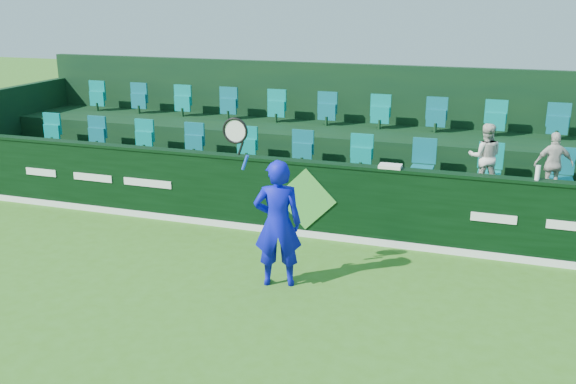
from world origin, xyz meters
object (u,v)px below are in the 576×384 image
(spectator_middle, at_px, (554,164))
(drinks_bottle, at_px, (538,173))
(towel, at_px, (390,166))
(tennis_player, at_px, (277,223))
(spectator_left, at_px, (485,157))

(spectator_middle, relative_size, drinks_bottle, 4.78)
(spectator_middle, xyz_separation_m, towel, (-2.56, -1.12, 0.03))
(tennis_player, xyz_separation_m, drinks_bottle, (3.50, 2.05, 0.51))
(towel, bearing_deg, tennis_player, -121.21)
(spectator_left, bearing_deg, tennis_player, 42.44)
(spectator_left, relative_size, towel, 3.22)
(drinks_bottle, bearing_deg, tennis_player, -149.63)
(tennis_player, distance_m, towel, 2.44)
(tennis_player, xyz_separation_m, spectator_left, (2.69, 3.17, 0.43))
(spectator_left, distance_m, spectator_middle, 1.11)
(spectator_left, relative_size, drinks_bottle, 5.13)
(spectator_left, height_order, spectator_middle, spectator_left)
(tennis_player, height_order, towel, tennis_player)
(tennis_player, bearing_deg, spectator_left, 49.68)
(spectator_middle, distance_m, drinks_bottle, 1.17)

